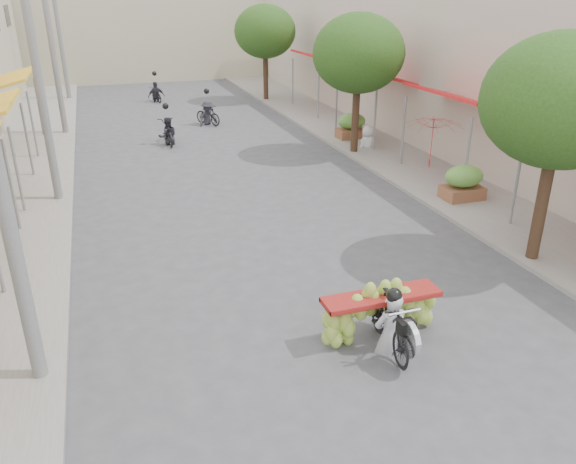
# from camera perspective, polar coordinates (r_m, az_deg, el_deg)

# --- Properties ---
(ground) EXTENTS (120.00, 120.00, 0.00)m
(ground) POSITION_cam_1_polar(r_m,az_deg,el_deg) (9.04, 13.34, -18.76)
(ground) COLOR #4B4B4F
(ground) RESTS_ON ground
(sidewalk_left) EXTENTS (4.00, 60.00, 0.12)m
(sidewalk_left) POSITION_cam_1_polar(r_m,az_deg,el_deg) (21.56, -26.19, 5.11)
(sidewalk_left) COLOR gray
(sidewalk_left) RESTS_ON ground
(sidewalk_right) EXTENTS (4.00, 60.00, 0.12)m
(sidewalk_right) POSITION_cam_1_polar(r_m,az_deg,el_deg) (23.99, 9.18, 8.91)
(sidewalk_right) COLOR gray
(sidewalk_right) RESTS_ON ground
(shophouse_row_right) EXTENTS (9.77, 40.00, 6.00)m
(shophouse_row_right) POSITION_cam_1_polar(r_m,az_deg,el_deg) (25.36, 21.15, 15.25)
(shophouse_row_right) COLOR #C0AF9F
(shophouse_row_right) RESTS_ON ground
(far_building) EXTENTS (20.00, 6.00, 7.00)m
(far_building) POSITION_cam_1_polar(r_m,az_deg,el_deg) (43.75, -14.39, 19.58)
(far_building) COLOR #BAB193
(far_building) RESTS_ON ground
(utility_pole_mid) EXTENTS (0.60, 0.24, 8.00)m
(utility_pole_mid) POSITION_cam_1_polar(r_m,az_deg,el_deg) (17.67, -24.22, 15.18)
(utility_pole_mid) COLOR slate
(utility_pole_mid) RESTS_ON ground
(utility_pole_far) EXTENTS (0.60, 0.24, 8.00)m
(utility_pole_far) POSITION_cam_1_polar(r_m,az_deg,el_deg) (26.61, -22.94, 17.56)
(utility_pole_far) COLOR slate
(utility_pole_far) RESTS_ON ground
(utility_pole_back) EXTENTS (0.60, 0.24, 8.00)m
(utility_pole_back) POSITION_cam_1_polar(r_m,az_deg,el_deg) (35.58, -22.30, 18.74)
(utility_pole_back) COLOR slate
(utility_pole_back) RESTS_ON ground
(street_tree_near) EXTENTS (3.40, 3.40, 5.25)m
(street_tree_near) POSITION_cam_1_polar(r_m,az_deg,el_deg) (13.51, 26.02, 11.81)
(street_tree_near) COLOR #3A2719
(street_tree_near) RESTS_ON ground
(street_tree_mid) EXTENTS (3.40, 3.40, 5.25)m
(street_tree_mid) POSITION_cam_1_polar(r_m,az_deg,el_deg) (21.74, 7.17, 17.53)
(street_tree_mid) COLOR #3A2719
(street_tree_mid) RESTS_ON ground
(street_tree_far) EXTENTS (3.40, 3.40, 5.25)m
(street_tree_far) POSITION_cam_1_polar(r_m,az_deg,el_deg) (32.93, -2.35, 19.66)
(street_tree_far) COLOR #3A2719
(street_tree_far) RESTS_ON ground
(produce_crate_mid) EXTENTS (1.20, 0.88, 1.16)m
(produce_crate_mid) POSITION_cam_1_polar(r_m,az_deg,el_deg) (17.70, 17.41, 5.08)
(produce_crate_mid) COLOR brown
(produce_crate_mid) RESTS_ON ground
(produce_crate_far) EXTENTS (1.20, 0.88, 1.16)m
(produce_crate_far) POSITION_cam_1_polar(r_m,az_deg,el_deg) (24.35, 6.48, 10.86)
(produce_crate_far) COLOR brown
(produce_crate_far) RESTS_ON ground
(banana_motorbike) EXTENTS (2.21, 1.94, 2.14)m
(banana_motorbike) POSITION_cam_1_polar(r_m,az_deg,el_deg) (10.23, 10.03, -7.94)
(banana_motorbike) COLOR black
(banana_motorbike) RESTS_ON ground
(market_umbrella) EXTENTS (2.18, 2.18, 1.63)m
(market_umbrella) POSITION_cam_1_polar(r_m,az_deg,el_deg) (17.99, 14.76, 11.30)
(market_umbrella) COLOR red
(market_umbrella) RESTS_ON ground
(pedestrian) EXTENTS (0.92, 0.66, 1.68)m
(pedestrian) POSITION_cam_1_polar(r_m,az_deg,el_deg) (22.99, 8.18, 10.65)
(pedestrian) COLOR white
(pedestrian) RESTS_ON ground
(bg_motorbike_a) EXTENTS (0.80, 1.75, 1.95)m
(bg_motorbike_a) POSITION_cam_1_polar(r_m,az_deg,el_deg) (24.11, -12.17, 10.40)
(bg_motorbike_a) COLOR black
(bg_motorbike_a) RESTS_ON ground
(bg_motorbike_b) EXTENTS (1.24, 1.62, 1.95)m
(bg_motorbike_b) POSITION_cam_1_polar(r_m,az_deg,el_deg) (27.37, -8.19, 12.48)
(bg_motorbike_b) COLOR black
(bg_motorbike_b) RESTS_ON ground
(bg_motorbike_c) EXTENTS (1.05, 1.51, 1.95)m
(bg_motorbike_c) POSITION_cam_1_polar(r_m,az_deg,el_deg) (33.81, -13.31, 14.15)
(bg_motorbike_c) COLOR black
(bg_motorbike_c) RESTS_ON ground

